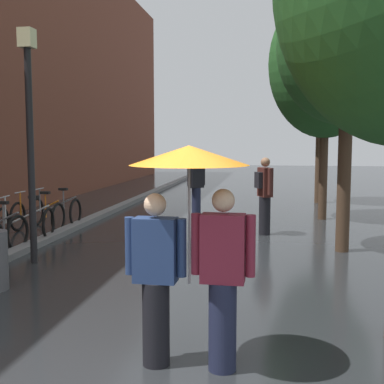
# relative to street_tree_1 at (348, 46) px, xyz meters

# --- Properties ---
(kerb_strip) EXTENTS (0.30, 36.00, 0.12)m
(kerb_strip) POSITION_rel_street_tree_1_xyz_m (-6.07, 3.99, -3.83)
(kerb_strip) COLOR slate
(kerb_strip) RESTS_ON ground
(street_tree_1) EXTENTS (2.65, 2.65, 5.40)m
(street_tree_1) POSITION_rel_street_tree_1_xyz_m (0.00, 0.00, 0.00)
(street_tree_1) COLOR #473323
(street_tree_1) RESTS_ON ground
(street_tree_2) EXTENTS (3.03, 3.03, 6.13)m
(street_tree_2) POSITION_rel_street_tree_1_xyz_m (0.03, 4.00, 0.27)
(street_tree_2) COLOR #473323
(street_tree_2) RESTS_ON ground
(street_tree_3) EXTENTS (2.71, 2.71, 6.06)m
(street_tree_3) POSITION_rel_street_tree_1_xyz_m (0.27, 7.69, 0.44)
(street_tree_3) COLOR #473323
(street_tree_3) RESTS_ON ground
(parked_bicycle_4) EXTENTS (1.15, 0.81, 0.96)m
(parked_bicycle_4) POSITION_rel_street_tree_1_xyz_m (-6.61, 0.13, -3.51)
(parked_bicycle_4) COLOR black
(parked_bicycle_4) RESTS_ON ground
(parked_bicycle_5) EXTENTS (1.10, 0.72, 0.96)m
(parked_bicycle_5) POSITION_rel_street_tree_1_xyz_m (-6.75, 1.01, -3.51)
(parked_bicycle_5) COLOR black
(parked_bicycle_5) RESTS_ON ground
(parked_bicycle_6) EXTENTS (1.08, 0.71, 0.96)m
(parked_bicycle_6) POSITION_rel_street_tree_1_xyz_m (-6.68, 1.87, -3.51)
(parked_bicycle_6) COLOR black
(parked_bicycle_6) RESTS_ON ground
(couple_under_umbrella) EXTENTS (1.22, 1.10, 2.09)m
(couple_under_umbrella) POSITION_rel_street_tree_1_xyz_m (-2.13, -5.32, -2.51)
(couple_under_umbrella) COLOR black
(couple_under_umbrella) RESTS_ON ground
(street_lamp_post) EXTENTS (0.24, 0.24, 4.00)m
(street_lamp_post) POSITION_rel_street_tree_1_xyz_m (-5.47, -1.77, -1.53)
(street_lamp_post) COLOR black
(street_lamp_post) RESTS_ON ground
(pedestrian_walking_midground) EXTENTS (0.47, 0.43, 1.60)m
(pedestrian_walking_midground) POSITION_rel_street_tree_1_xyz_m (-3.49, 4.30, -3.07)
(pedestrian_walking_midground) COLOR #1E233D
(pedestrian_walking_midground) RESTS_ON ground
(pedestrian_walking_far) EXTENTS (0.43, 0.55, 1.76)m
(pedestrian_walking_far) POSITION_rel_street_tree_1_xyz_m (-1.51, 1.50, -2.95)
(pedestrian_walking_far) COLOR black
(pedestrian_walking_far) RESTS_ON ground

